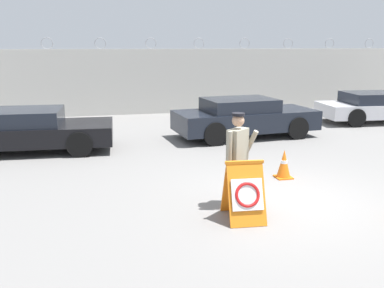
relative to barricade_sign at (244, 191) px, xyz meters
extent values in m
plane|color=gray|center=(1.14, 0.66, -0.51)|extent=(90.00, 90.00, 0.00)
cube|color=beige|center=(1.14, 11.81, 0.86)|extent=(36.00, 0.30, 2.73)
torus|color=gray|center=(-4.04, 11.81, 2.44)|extent=(0.47, 0.03, 0.47)
torus|color=gray|center=(-1.97, 11.81, 2.44)|extent=(0.47, 0.03, 0.47)
torus|color=gray|center=(0.10, 11.81, 2.44)|extent=(0.47, 0.03, 0.47)
torus|color=gray|center=(2.17, 11.81, 2.44)|extent=(0.47, 0.03, 0.47)
torus|color=gray|center=(4.24, 11.81, 2.44)|extent=(0.47, 0.03, 0.47)
torus|color=gray|center=(6.31, 11.81, 2.44)|extent=(0.47, 0.03, 0.47)
torus|color=gray|center=(8.39, 11.81, 2.44)|extent=(0.47, 0.03, 0.47)
torus|color=gray|center=(10.46, 11.81, 2.44)|extent=(0.47, 0.03, 0.47)
cube|color=orange|center=(-0.01, -0.14, -0.02)|extent=(0.65, 0.47, 0.99)
cube|color=orange|center=(0.02, 0.25, -0.02)|extent=(0.65, 0.47, 0.99)
cube|color=orange|center=(0.00, 0.06, 0.49)|extent=(0.66, 0.11, 0.05)
cube|color=white|center=(-0.01, -0.18, 0.00)|extent=(0.54, 0.25, 0.49)
torus|color=red|center=(-0.02, -0.19, 0.00)|extent=(0.43, 0.24, 0.41)
cylinder|color=#232838|center=(0.02, 0.58, -0.10)|extent=(0.15, 0.15, 0.82)
cylinder|color=#232838|center=(0.15, 0.70, -0.10)|extent=(0.15, 0.15, 0.82)
cube|color=gray|center=(0.09, 0.64, 0.62)|extent=(0.47, 0.44, 0.63)
sphere|color=tan|center=(0.09, 0.64, 1.09)|extent=(0.22, 0.22, 0.22)
cylinder|color=gray|center=(-0.12, 0.47, 0.63)|extent=(0.09, 0.09, 0.60)
cylinder|color=gray|center=(0.35, 0.73, 0.61)|extent=(0.28, 0.31, 0.58)
cylinder|color=black|center=(0.09, 0.64, 1.20)|extent=(0.23, 0.23, 0.05)
cube|color=orange|center=(1.66, 2.00, -0.49)|extent=(0.35, 0.35, 0.03)
cone|color=orange|center=(1.66, 2.00, -0.17)|extent=(0.30, 0.30, 0.61)
cylinder|color=white|center=(1.66, 2.00, -0.14)|extent=(0.15, 0.15, 0.09)
cylinder|color=black|center=(-2.68, 6.69, -0.16)|extent=(0.70, 0.24, 0.69)
cylinder|color=black|center=(-2.79, 4.91, -0.16)|extent=(0.70, 0.24, 0.69)
cube|color=black|center=(-4.12, 5.88, -0.01)|extent=(4.57, 2.16, 0.52)
cube|color=black|center=(-4.34, 5.90, 0.46)|extent=(2.24, 1.83, 0.42)
cylinder|color=black|center=(3.64, 7.28, -0.16)|extent=(0.72, 0.27, 0.70)
cylinder|color=black|center=(3.80, 5.60, -0.16)|extent=(0.72, 0.27, 0.70)
cylinder|color=black|center=(0.87, 7.02, -0.16)|extent=(0.72, 0.27, 0.70)
cylinder|color=black|center=(1.03, 5.33, -0.16)|extent=(0.72, 0.27, 0.70)
cube|color=black|center=(2.33, 6.31, 0.04)|extent=(4.64, 2.23, 0.61)
cube|color=black|center=(2.11, 6.29, 0.54)|extent=(2.30, 1.82, 0.39)
cylinder|color=black|center=(6.93, 8.68, -0.17)|extent=(0.69, 0.26, 0.67)
cylinder|color=black|center=(6.78, 6.95, -0.17)|extent=(0.69, 0.26, 0.67)
cube|color=silver|center=(8.21, 7.70, -0.02)|extent=(4.53, 2.22, 0.50)
cube|color=black|center=(7.99, 7.72, 0.43)|extent=(2.24, 1.84, 0.40)
camera|label=1|loc=(-2.41, -6.42, 2.40)|focal=40.00mm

